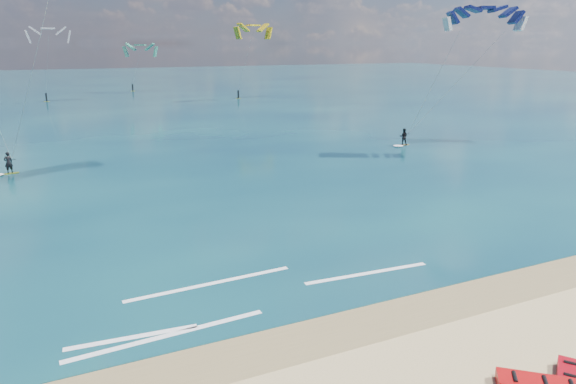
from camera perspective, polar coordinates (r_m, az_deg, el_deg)
name	(u,v)px	position (r m, az deg, el deg)	size (l,w,h in m)	color
ground	(119,146)	(51.44, -18.22, 4.90)	(320.00, 320.00, 0.00)	tan
wet_sand_strip	(268,348)	(17.12, -2.26, -16.92)	(320.00, 2.40, 0.01)	brown
sea	(79,91)	(114.80, -22.17, 10.36)	(320.00, 200.00, 0.04)	#0B2A3F
kitesurfer_main	(1,60)	(38.68, -29.32, 12.70)	(8.08, 9.43, 16.30)	#A4D118
kitesurfer_far	(444,72)	(48.33, 16.94, 12.66)	(8.98, 8.01, 13.47)	gold
shoreline_foam	(230,302)	(19.72, -6.45, -12.09)	(14.81, 3.65, 0.01)	white
distant_kites	(27,69)	(90.64, -27.05, 12.07)	(72.95, 36.95, 12.20)	#CD3CAA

